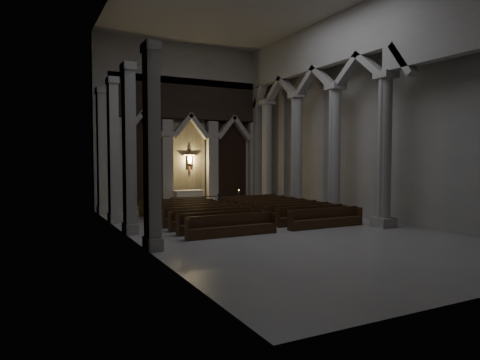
{
  "coord_description": "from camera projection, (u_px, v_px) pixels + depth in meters",
  "views": [
    {
      "loc": [
        -11.22,
        -18.89,
        3.62
      ],
      "look_at": [
        -0.12,
        3.0,
        2.33
      ],
      "focal_mm": 32.0,
      "sensor_mm": 36.0,
      "label": 1
    }
  ],
  "objects": [
    {
      "name": "room",
      "position": [
        269.0,
        79.0,
        21.68
      ],
      "size": [
        24.0,
        24.1,
        12.0
      ],
      "color": "gray",
      "rests_on": "ground"
    },
    {
      "name": "altar_rail",
      "position": [
        204.0,
        200.0,
        29.97
      ],
      "size": [
        4.76,
        0.09,
        0.93
      ],
      "color": "black",
      "rests_on": "ground"
    },
    {
      "name": "sanctuary_step",
      "position": [
        195.0,
        206.0,
        31.52
      ],
      "size": [
        8.5,
        2.6,
        0.15
      ],
      "primitive_type": "cube",
      "color": "#9B9891",
      "rests_on": "ground"
    },
    {
      "name": "pews",
      "position": [
        242.0,
        215.0,
        24.69
      ],
      "size": [
        9.88,
        8.93,
        1.0
      ],
      "color": "black",
      "rests_on": "ground"
    },
    {
      "name": "candle_stand_right",
      "position": [
        239.0,
        202.0,
        31.71
      ],
      "size": [
        0.21,
        0.21,
        1.25
      ],
      "color": "olive",
      "rests_on": "ground"
    },
    {
      "name": "left_pilasters",
      "position": [
        121.0,
        152.0,
        21.95
      ],
      "size": [
        0.6,
        13.0,
        8.03
      ],
      "color": "#9B9891",
      "rests_on": "ground"
    },
    {
      "name": "sanctuary_wall",
      "position": [
        190.0,
        118.0,
        32.01
      ],
      "size": [
        14.0,
        0.77,
        12.0
      ],
      "color": "#9B9891",
      "rests_on": "ground"
    },
    {
      "name": "worshipper",
      "position": [
        220.0,
        203.0,
        27.79
      ],
      "size": [
        0.54,
        0.42,
        1.31
      ],
      "primitive_type": "imported",
      "rotation": [
        0.0,
        0.0,
        0.25
      ],
      "color": "black",
      "rests_on": "ground"
    },
    {
      "name": "right_arcade",
      "position": [
        337.0,
        87.0,
        25.34
      ],
      "size": [
        1.0,
        24.0,
        12.0
      ],
      "color": "#9B9891",
      "rests_on": "ground"
    },
    {
      "name": "altar",
      "position": [
        188.0,
        198.0,
        31.26
      ],
      "size": [
        2.16,
        0.87,
        1.09
      ],
      "color": "beige",
      "rests_on": "sanctuary_step"
    },
    {
      "name": "candle_stand_left",
      "position": [
        156.0,
        206.0,
        28.93
      ],
      "size": [
        0.23,
        0.23,
        1.34
      ],
      "color": "olive",
      "rests_on": "ground"
    }
  ]
}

